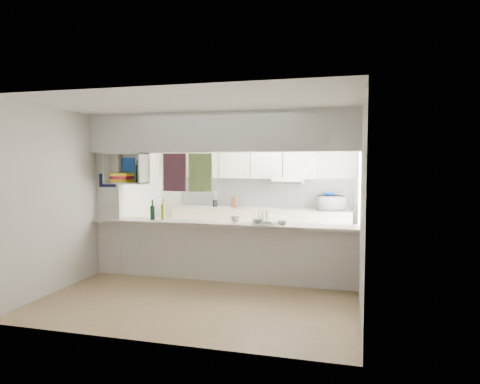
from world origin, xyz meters
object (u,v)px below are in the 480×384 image
(microwave, at_px, (331,203))
(wine_bottles, at_px, (158,212))
(bowl, at_px, (329,194))
(dish_rack, at_px, (265,218))

(microwave, height_order, wine_bottles, wine_bottles)
(microwave, xyz_separation_m, wine_bottles, (-2.65, -2.08, -0.01))
(bowl, relative_size, wine_bottles, 0.77)
(bowl, height_order, wine_bottles, same)
(wine_bottles, bearing_deg, dish_rack, -1.64)
(bowl, height_order, dish_rack, bowl)
(microwave, distance_m, wine_bottles, 3.37)
(bowl, bearing_deg, wine_bottles, -141.01)
(dish_rack, xyz_separation_m, wine_bottles, (-1.78, 0.05, 0.04))
(wine_bottles, bearing_deg, bowl, 38.99)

